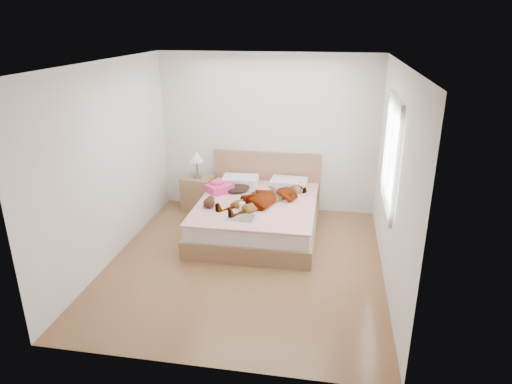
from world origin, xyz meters
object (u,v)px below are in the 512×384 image
at_px(woman, 267,195).
at_px(plush_toy, 209,202).
at_px(bed, 258,214).
at_px(coffee_mug, 242,206).
at_px(nightstand, 198,191).
at_px(towel, 219,187).
at_px(magazine, 241,218).
at_px(phone, 240,181).

xyz_separation_m(woman, plush_toy, (-0.79, -0.34, -0.04)).
relative_size(woman, bed, 0.78).
height_order(coffee_mug, nightstand, nightstand).
distance_m(towel, magazine, 1.10).
height_order(phone, bed, bed).
xyz_separation_m(phone, plush_toy, (-0.29, -0.74, -0.09)).
bearing_deg(towel, coffee_mug, -51.70).
xyz_separation_m(towel, plush_toy, (0.02, -0.63, -0.01)).
height_order(woman, phone, woman).
bearing_deg(plush_toy, phone, 68.23).
bearing_deg(woman, coffee_mug, -91.27).
bearing_deg(coffee_mug, woman, 48.38).
relative_size(phone, bed, 0.04).
bearing_deg(towel, woman, -20.08).
distance_m(bed, coffee_mug, 0.53).
bearing_deg(coffee_mug, plush_toy, 179.33).
bearing_deg(bed, phone, 136.76).
distance_m(woman, magazine, 0.72).
xyz_separation_m(woman, towel, (-0.81, 0.30, -0.03)).
relative_size(woman, phone, 19.13).
xyz_separation_m(coffee_mug, nightstand, (-0.99, 1.07, -0.22)).
bearing_deg(woman, bed, -164.41).
xyz_separation_m(phone, bed, (0.35, -0.33, -0.40)).
relative_size(phone, coffee_mug, 0.62).
bearing_deg(phone, bed, -92.89).
relative_size(coffee_mug, nightstand, 0.13).
bearing_deg(plush_toy, bed, 32.02).
height_order(woman, nightstand, nightstand).
distance_m(woman, nightstand, 1.51).
bearing_deg(woman, magazine, -71.89).
height_order(woman, plush_toy, woman).
distance_m(phone, coffee_mug, 0.78).
distance_m(phone, bed, 0.63).
height_order(phone, magazine, phone).
height_order(phone, coffee_mug, phone).
relative_size(magazine, coffee_mug, 3.14).
bearing_deg(plush_toy, towel, 91.41).
bearing_deg(towel, phone, 18.48).
bearing_deg(coffee_mug, nightstand, 132.72).
distance_m(bed, plush_toy, 0.82).
xyz_separation_m(phone, coffee_mug, (0.19, -0.74, -0.11)).
relative_size(bed, towel, 4.34).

